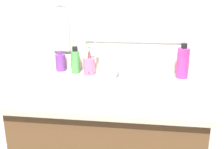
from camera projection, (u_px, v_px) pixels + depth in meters
countertop at (111, 90)px, 1.37m from camera, size 0.90×0.62×0.03m
backsplash at (117, 63)px, 1.63m from camera, size 0.90×0.02×0.09m
back_wall at (118, 95)px, 1.76m from camera, size 2.00×0.04×1.30m
towel_ring at (60, 13)px, 1.62m from camera, size 0.10×0.01×0.10m
hand_towel at (61, 33)px, 1.64m from camera, size 0.11×0.04×0.22m
sink_basin at (114, 96)px, 1.33m from camera, size 0.37×0.37×0.11m
faucet at (118, 73)px, 1.50m from camera, size 0.16×0.10×0.08m
bottle_gel_clear at (143, 62)px, 1.57m from camera, size 0.04×0.04×0.15m
bottle_toner_green at (75, 61)px, 1.58m from camera, size 0.05×0.05×0.16m
bottle_cream_purple at (61, 62)px, 1.63m from camera, size 0.06×0.06×0.12m
bottle_soap_pink at (183, 62)px, 1.49m from camera, size 0.07×0.07×0.20m
cup_pink at (89, 65)px, 1.56m from camera, size 0.08×0.09×0.20m
soap_bar at (154, 72)px, 1.57m from camera, size 0.06×0.04×0.02m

